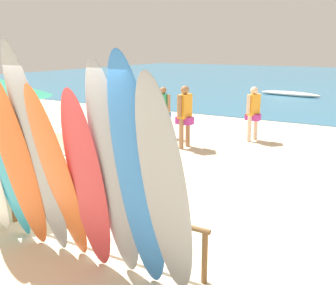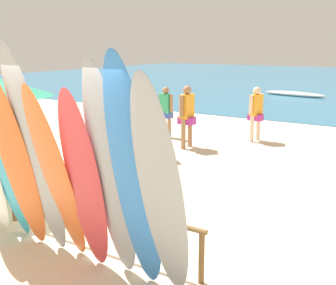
% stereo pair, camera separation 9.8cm
% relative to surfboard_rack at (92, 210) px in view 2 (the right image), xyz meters
% --- Properties ---
extents(ground, '(60.00, 60.00, 0.00)m').
position_rel_surfboard_rack_xyz_m(ground, '(0.00, 14.00, -0.55)').
color(ground, beige).
extents(surfboard_rack, '(3.43, 0.07, 0.69)m').
position_rel_surfboard_rack_xyz_m(surfboard_rack, '(0.00, 0.00, 0.00)').
color(surfboard_rack, brown).
rests_on(surfboard_rack, ground).
extents(surfboard_orange_2, '(0.58, 0.75, 2.49)m').
position_rel_surfboard_rack_xyz_m(surfboard_orange_2, '(-0.71, -0.59, 0.70)').
color(surfboard_orange_2, orange).
rests_on(surfboard_orange_2, ground).
extents(surfboard_grey_3, '(0.53, 0.72, 2.80)m').
position_rel_surfboard_rack_xyz_m(surfboard_grey_3, '(-0.36, -0.57, 0.85)').
color(surfboard_grey_3, '#999EA3').
rests_on(surfboard_grey_3, ground).
extents(surfboard_orange_4, '(0.52, 0.78, 2.33)m').
position_rel_surfboard_rack_xyz_m(surfboard_orange_4, '(-0.04, -0.56, 0.62)').
color(surfboard_orange_4, orange).
rests_on(surfboard_orange_4, ground).
extents(surfboard_red_5, '(0.52, 0.55, 2.30)m').
position_rel_surfboard_rack_xyz_m(surfboard_red_5, '(0.38, -0.52, 0.60)').
color(surfboard_red_5, '#D13D42').
rests_on(surfboard_red_5, ground).
extents(surfboard_grey_6, '(0.58, 0.63, 2.61)m').
position_rel_surfboard_rack_xyz_m(surfboard_grey_6, '(0.75, -0.48, 0.75)').
color(surfboard_grey_6, '#999EA3').
rests_on(surfboard_grey_6, ground).
extents(surfboard_blue_7, '(0.54, 0.72, 2.70)m').
position_rel_surfboard_rack_xyz_m(surfboard_blue_7, '(1.15, -0.58, 0.80)').
color(surfboard_blue_7, '#337AD1').
rests_on(surfboard_blue_7, ground).
extents(surfboard_grey_8, '(0.52, 0.78, 2.52)m').
position_rel_surfboard_rack_xyz_m(surfboard_grey_8, '(1.49, -0.60, 0.71)').
color(surfboard_grey_8, '#999EA3').
rests_on(surfboard_grey_8, ground).
extents(beachgoer_by_water, '(0.44, 0.64, 1.68)m').
position_rel_surfboard_rack_xyz_m(beachgoer_by_water, '(-1.61, 5.54, 0.42)').
color(beachgoer_by_water, '#9E704C').
rests_on(beachgoer_by_water, ground).
extents(beachgoer_near_rack, '(0.56, 0.29, 1.52)m').
position_rel_surfboard_rack_xyz_m(beachgoer_near_rack, '(-2.79, 6.37, 0.32)').
color(beachgoer_near_rack, '#9E704C').
rests_on(beachgoer_near_rack, ground).
extents(beachgoer_photographing, '(0.41, 0.58, 1.57)m').
position_rel_surfboard_rack_xyz_m(beachgoer_photographing, '(-0.30, 7.27, 0.36)').
color(beachgoer_photographing, beige).
rests_on(beachgoer_photographing, ground).
extents(beachgoer_strolling, '(0.38, 0.46, 1.48)m').
position_rel_surfboard_rack_xyz_m(beachgoer_strolling, '(-1.85, 4.26, 0.30)').
color(beachgoer_strolling, brown).
rests_on(beachgoer_strolling, ground).
extents(beach_chair_red, '(0.55, 0.74, 0.81)m').
position_rel_surfboard_rack_xyz_m(beach_chair_red, '(-3.01, 2.47, -0.12)').
color(beach_chair_red, '#B7B7BC').
rests_on(beach_chair_red, ground).
extents(distant_boat, '(3.46, 1.18, 0.27)m').
position_rel_surfboard_rack_xyz_m(distant_boat, '(-2.08, 18.57, -0.43)').
color(distant_boat, silver).
rests_on(distant_boat, ground).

